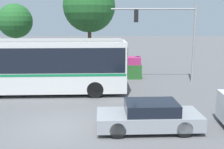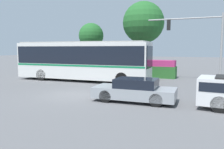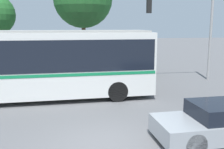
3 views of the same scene
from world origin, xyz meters
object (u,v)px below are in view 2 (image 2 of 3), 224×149
street_tree_centre (143,23)px  street_tree_left (91,36)px  city_bus (82,59)px  traffic_light_pole (201,36)px  sedan_foreground (135,90)px

street_tree_centre → street_tree_left: bearing=179.1°
city_bus → traffic_light_pole: traffic_light_pole is taller
street_tree_left → street_tree_centre: bearing=-0.9°
traffic_light_pole → street_tree_left: size_ratio=1.02×
traffic_light_pole → street_tree_left: (-13.62, 5.91, 0.60)m
city_bus → street_tree_left: 10.45m
city_bus → traffic_light_pole: 10.36m
traffic_light_pole → street_tree_left: street_tree_left is taller
traffic_light_pole → street_tree_left: bearing=-23.5°
sedan_foreground → street_tree_centre: size_ratio=0.53×
sedan_foreground → street_tree_left: bearing=-57.3°
sedan_foreground → street_tree_left: street_tree_left is taller
city_bus → street_tree_centre: 10.43m
street_tree_left → street_tree_centre: street_tree_centre is taller
city_bus → sedan_foreground: city_bus is taller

